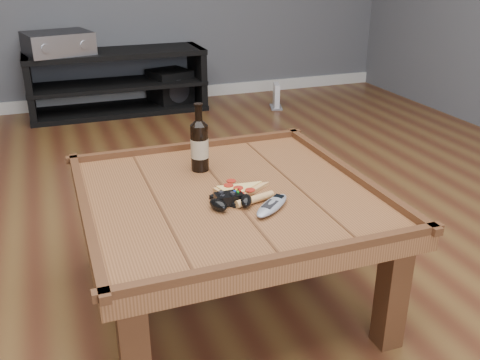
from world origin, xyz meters
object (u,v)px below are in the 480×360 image
object	(u,v)px
subwoofer	(170,88)
media_console	(118,82)
coffee_table	(228,207)
av_receiver	(58,43)
beer_bottle	(199,144)
pizza_slice	(241,192)
smartphone	(228,199)
game_console	(276,97)
remote_control	(272,205)
game_controller	(231,200)

from	to	relation	value
subwoofer	media_console	bearing A→B (deg)	169.97
coffee_table	av_receiver	world-z (taller)	av_receiver
beer_bottle	subwoofer	world-z (taller)	beer_bottle
coffee_table	pizza_slice	distance (m)	0.08
beer_bottle	smartphone	distance (m)	0.31
media_console	av_receiver	bearing A→B (deg)	-179.18
av_receiver	subwoofer	bearing A→B (deg)	-9.32
coffee_table	media_console	world-z (taller)	media_console
coffee_table	media_console	distance (m)	2.75
coffee_table	beer_bottle	size ratio (longest dim) A/B	3.92
pizza_slice	smartphone	world-z (taller)	pizza_slice
coffee_table	pizza_slice	xyz separation A→B (m)	(0.04, -0.03, 0.07)
game_console	pizza_slice	bearing A→B (deg)	-99.60
media_console	beer_bottle	size ratio (longest dim) A/B	5.32
av_receiver	coffee_table	bearing A→B (deg)	-94.28
remote_control	subwoofer	xyz separation A→B (m)	(0.35, 2.97, -0.31)
subwoofer	game_console	size ratio (longest dim) A/B	1.81
subwoofer	game_controller	bearing A→B (deg)	-115.44
coffee_table	game_controller	bearing A→B (deg)	-103.91
beer_bottle	av_receiver	world-z (taller)	beer_bottle
pizza_slice	remote_control	world-z (taller)	same
game_controller	coffee_table	bearing A→B (deg)	76.72
pizza_slice	smartphone	xyz separation A→B (m)	(-0.06, -0.03, -0.00)
media_console	pizza_slice	size ratio (longest dim) A/B	4.77
coffee_table	smartphone	distance (m)	0.10
game_controller	media_console	bearing A→B (deg)	90.10
subwoofer	game_console	world-z (taller)	subwoofer
game_console	game_controller	bearing A→B (deg)	-100.06
beer_bottle	subwoofer	distance (m)	2.64
av_receiver	game_console	distance (m)	1.78
remote_control	game_console	xyz separation A→B (m)	(1.17, 2.59, -0.37)
game_controller	subwoofer	distance (m)	2.96
media_console	game_console	size ratio (longest dim) A/B	6.72
beer_bottle	pizza_slice	world-z (taller)	beer_bottle
game_controller	remote_control	xyz separation A→B (m)	(0.12, -0.07, -0.01)
coffee_table	smartphone	xyz separation A→B (m)	(-0.02, -0.06, 0.07)
beer_bottle	game_console	distance (m)	2.57
coffee_table	av_receiver	bearing A→B (deg)	98.65
coffee_table	av_receiver	distance (m)	2.78
beer_bottle	pizza_slice	size ratio (longest dim) A/B	0.90
coffee_table	game_console	bearing A→B (deg)	62.44
game_controller	remote_control	world-z (taller)	game_controller
beer_bottle	smartphone	bearing A→B (deg)	-88.24
smartphone	av_receiver	distance (m)	2.84
smartphone	game_console	bearing A→B (deg)	32.67
coffee_table	subwoofer	size ratio (longest dim) A/B	2.73
pizza_slice	subwoofer	bearing A→B (deg)	67.75
game_console	remote_control	bearing A→B (deg)	-97.29
pizza_slice	av_receiver	xyz separation A→B (m)	(-0.45, 2.78, 0.12)
av_receiver	game_console	bearing A→B (deg)	-24.20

